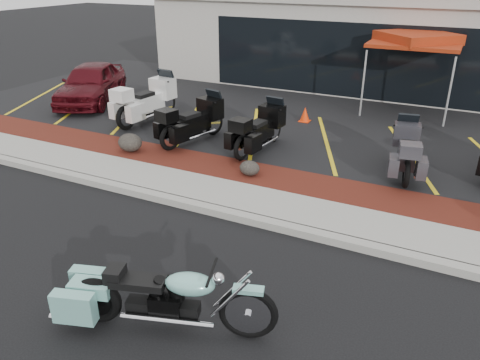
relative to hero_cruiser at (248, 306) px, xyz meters
The scene contains 16 objects.
ground 2.33m from the hero_cruiser, 120.98° to the left, with size 90.00×90.00×0.00m, color black.
curb 3.11m from the hero_cruiser, 112.31° to the left, with size 24.00×0.25×0.15m, color gray.
sidewalk 3.76m from the hero_cruiser, 108.23° to the left, with size 24.00×1.20×0.15m, color gray.
mulch_bed 4.91m from the hero_cruiser, 103.82° to the left, with size 24.00×1.20×0.16m, color #3D190E.
upper_lot 10.22m from the hero_cruiser, 96.56° to the left, with size 26.00×9.60×0.15m, color black.
dealership_building 16.52m from the hero_cruiser, 94.07° to the left, with size 18.00×8.16×4.00m.
boulder_left 7.24m from the hero_cruiser, 140.43° to the left, with size 0.66×0.55×0.46m, color black.
boulder_mid 5.06m from the hero_cruiser, 114.87° to the left, with size 0.48×0.40×0.34m, color black.
hero_cruiser is the anchor object (origin of this frame).
touring_white 10.21m from the hero_cruiser, 130.16° to the left, with size 2.52×0.96×1.47m, color white, non-canonical shape.
touring_black_front 7.97m from the hero_cruiser, 122.31° to the left, with size 2.26×0.86×1.32m, color black, non-canonical shape.
touring_black_mid 7.36m from the hero_cruiser, 109.75° to the left, with size 2.19×0.84×1.27m, color black, non-canonical shape.
touring_grey 7.07m from the hero_cruiser, 82.48° to the left, with size 2.11×0.81×1.23m, color #333238, non-canonical shape.
parked_car 12.62m from the hero_cruiser, 141.16° to the left, with size 1.62×4.03×1.37m, color #450910.
traffic_cone 9.38m from the hero_cruiser, 104.38° to the left, with size 0.31×0.31×0.45m, color #F83508.
popup_canopy 11.88m from the hero_cruiser, 88.32° to the left, with size 3.10×3.10×2.52m.
Camera 1 is at (3.21, -6.36, 4.59)m, focal length 35.00 mm.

